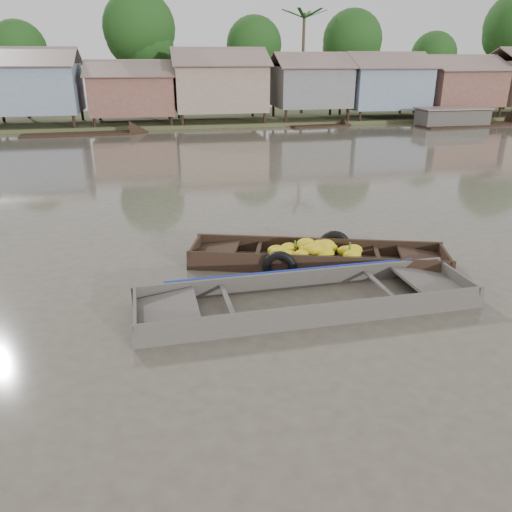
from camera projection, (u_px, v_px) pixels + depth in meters
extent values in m
plane|color=#4A4439|center=(281.00, 301.00, 10.45)|extent=(120.00, 120.00, 0.00)
cube|color=#384723|center=(184.00, 119.00, 40.50)|extent=(120.00, 12.00, 0.50)
cube|color=slate|center=(32.00, 88.00, 34.42)|extent=(6.20, 5.20, 3.20)
cube|color=brown|center=(22.00, 56.00, 32.38)|extent=(6.60, 3.02, 1.28)
cube|color=brown|center=(32.00, 56.00, 34.94)|extent=(6.60, 3.02, 1.28)
cube|color=brown|center=(132.00, 95.00, 35.81)|extent=(5.80, 4.60, 2.70)
cube|color=brown|center=(129.00, 68.00, 34.01)|extent=(6.20, 2.67, 1.14)
cube|color=brown|center=(131.00, 68.00, 36.27)|extent=(6.20, 2.67, 1.14)
cube|color=#876F5D|center=(219.00, 87.00, 36.77)|extent=(6.50, 5.30, 3.30)
cube|color=brown|center=(221.00, 56.00, 34.69)|extent=(6.90, 3.08, 1.31)
cube|color=brown|center=(216.00, 56.00, 37.29)|extent=(6.90, 3.08, 1.31)
cube|color=slate|center=(310.00, 87.00, 38.05)|extent=(5.40, 4.70, 2.90)
cube|color=brown|center=(316.00, 60.00, 36.18)|extent=(5.80, 2.73, 1.17)
cube|color=brown|center=(306.00, 60.00, 38.49)|extent=(5.80, 2.73, 1.17)
cube|color=slate|center=(384.00, 87.00, 39.16)|extent=(6.00, 5.00, 3.10)
cube|color=brown|center=(394.00, 60.00, 37.18)|extent=(6.40, 2.90, 1.24)
cube|color=brown|center=(379.00, 60.00, 39.64)|extent=(6.40, 2.90, 1.24)
cube|color=brown|center=(459.00, 87.00, 40.34)|extent=(5.70, 4.90, 2.80)
cube|color=brown|center=(472.00, 63.00, 38.45)|extent=(6.10, 2.85, 1.21)
cube|color=brown|center=(453.00, 62.00, 40.86)|extent=(6.10, 2.85, 1.21)
cylinder|color=#473323|center=(25.00, 89.00, 38.34)|extent=(0.28, 0.28, 4.90)
sphere|color=#123611|center=(18.00, 49.00, 37.30)|extent=(4.20, 4.20, 4.20)
cylinder|color=#473323|center=(143.00, 79.00, 38.79)|extent=(0.28, 0.28, 6.30)
sphere|color=#123611|center=(139.00, 28.00, 37.44)|extent=(5.40, 5.40, 5.40)
cylinder|color=#473323|center=(254.00, 84.00, 41.51)|extent=(0.28, 0.28, 5.25)
sphere|color=#123611|center=(254.00, 45.00, 40.39)|extent=(4.50, 4.50, 4.50)
cylinder|color=#473323|center=(350.00, 81.00, 41.96)|extent=(0.28, 0.28, 5.60)
sphere|color=#123611|center=(352.00, 40.00, 40.77)|extent=(4.80, 4.80, 4.80)
cylinder|color=#473323|center=(430.00, 86.00, 44.50)|extent=(0.28, 0.28, 4.55)
sphere|color=#123611|center=(434.00, 55.00, 43.54)|extent=(3.90, 3.90, 3.90)
cylinder|color=#473323|center=(509.00, 74.00, 44.46)|extent=(0.28, 0.28, 6.65)
cylinder|color=#473323|center=(303.00, 66.00, 41.26)|extent=(0.24, 0.24, 8.00)
cube|color=black|center=(317.00, 267.00, 12.37)|extent=(6.17, 2.90, 0.08)
cube|color=black|center=(317.00, 248.00, 12.89)|extent=(6.01, 1.97, 0.58)
cube|color=black|center=(317.00, 268.00, 11.66)|extent=(6.01, 1.97, 0.58)
cube|color=black|center=(445.00, 262.00, 11.99)|extent=(0.45, 1.31, 0.55)
cube|color=black|center=(422.00, 259.00, 12.01)|extent=(1.35, 1.43, 0.21)
cube|color=black|center=(196.00, 253.00, 12.56)|extent=(0.45, 1.31, 0.55)
cube|color=black|center=(216.00, 251.00, 12.49)|extent=(1.35, 1.43, 0.21)
cube|color=black|center=(258.00, 251.00, 12.37)|extent=(0.48, 1.27, 0.05)
cube|color=black|center=(378.00, 255.00, 12.09)|extent=(0.48, 1.27, 0.05)
ellipsoid|color=yellow|center=(321.00, 250.00, 12.08)|extent=(0.52, 0.43, 0.27)
ellipsoid|color=yellow|center=(307.00, 247.00, 12.35)|extent=(0.51, 0.42, 0.27)
ellipsoid|color=yellow|center=(345.00, 251.00, 12.46)|extent=(0.50, 0.41, 0.27)
ellipsoid|color=yellow|center=(288.00, 256.00, 12.09)|extent=(0.51, 0.42, 0.27)
ellipsoid|color=yellow|center=(319.00, 244.00, 12.25)|extent=(0.44, 0.36, 0.23)
ellipsoid|color=yellow|center=(287.00, 260.00, 12.03)|extent=(0.56, 0.46, 0.30)
ellipsoid|color=yellow|center=(362.00, 263.00, 11.81)|extent=(0.48, 0.40, 0.26)
ellipsoid|color=yellow|center=(277.00, 262.00, 12.03)|extent=(0.46, 0.38, 0.24)
ellipsoid|color=yellow|center=(352.00, 255.00, 12.00)|extent=(0.53, 0.44, 0.28)
ellipsoid|color=yellow|center=(325.00, 246.00, 12.10)|extent=(0.59, 0.49, 0.31)
ellipsoid|color=yellow|center=(301.00, 254.00, 11.98)|extent=(0.44, 0.37, 0.24)
ellipsoid|color=yellow|center=(276.00, 250.00, 12.47)|extent=(0.53, 0.43, 0.28)
ellipsoid|color=yellow|center=(310.00, 247.00, 12.42)|extent=(0.51, 0.42, 0.27)
ellipsoid|color=yellow|center=(308.00, 249.00, 12.13)|extent=(0.54, 0.44, 0.29)
ellipsoid|color=yellow|center=(306.00, 244.00, 12.23)|extent=(0.55, 0.45, 0.29)
ellipsoid|color=yellow|center=(280.00, 252.00, 12.28)|extent=(0.58, 0.48, 0.31)
ellipsoid|color=yellow|center=(313.00, 249.00, 12.02)|extent=(0.55, 0.45, 0.29)
ellipsoid|color=yellow|center=(311.00, 247.00, 12.49)|extent=(0.47, 0.39, 0.25)
ellipsoid|color=yellow|center=(326.00, 254.00, 12.00)|extent=(0.50, 0.41, 0.27)
ellipsoid|color=yellow|center=(315.00, 247.00, 12.32)|extent=(0.55, 0.45, 0.29)
ellipsoid|color=yellow|center=(276.00, 256.00, 12.31)|extent=(0.45, 0.37, 0.24)
ellipsoid|color=yellow|center=(353.00, 250.00, 12.36)|extent=(0.57, 0.47, 0.30)
ellipsoid|color=yellow|center=(328.00, 248.00, 12.55)|extent=(0.50, 0.41, 0.26)
ellipsoid|color=yellow|center=(330.00, 248.00, 12.59)|extent=(0.48, 0.40, 0.25)
ellipsoid|color=yellow|center=(322.00, 261.00, 11.90)|extent=(0.47, 0.38, 0.25)
ellipsoid|color=yellow|center=(289.00, 248.00, 12.33)|extent=(0.49, 0.41, 0.26)
ellipsoid|color=yellow|center=(305.00, 245.00, 12.53)|extent=(0.46, 0.38, 0.24)
cylinder|color=#3F6626|center=(295.00, 244.00, 12.21)|extent=(0.04, 0.04, 0.20)
cylinder|color=#3F6626|center=(327.00, 246.00, 12.13)|extent=(0.04, 0.04, 0.20)
cylinder|color=#3F6626|center=(350.00, 246.00, 12.08)|extent=(0.04, 0.04, 0.20)
torus|color=black|center=(334.00, 246.00, 12.92)|extent=(0.89, 0.44, 0.86)
torus|color=black|center=(280.00, 267.00, 11.66)|extent=(0.83, 0.43, 0.80)
cube|color=#413B37|center=(306.00, 309.00, 10.29)|extent=(6.89, 1.70, 0.08)
cube|color=#413B37|center=(295.00, 282.00, 10.96)|extent=(6.99, 0.39, 0.56)
cube|color=#413B37|center=(321.00, 318.00, 9.44)|extent=(6.99, 0.39, 0.56)
cube|color=#413B37|center=(456.00, 283.00, 10.92)|extent=(0.12, 1.71, 0.53)
cube|color=#413B37|center=(432.00, 283.00, 10.77)|extent=(1.24, 1.51, 0.23)
cube|color=#413B37|center=(136.00, 317.00, 9.48)|extent=(0.12, 1.71, 0.53)
cube|color=#413B37|center=(167.00, 311.00, 9.58)|extent=(1.24, 1.51, 0.23)
cube|color=#413B37|center=(228.00, 302.00, 9.82)|extent=(0.16, 1.64, 0.05)
cube|color=#413B37|center=(381.00, 286.00, 10.50)|extent=(0.16, 1.64, 0.05)
cube|color=#665E54|center=(307.00, 307.00, 10.28)|extent=(5.25, 1.51, 0.02)
cube|color=navy|center=(294.00, 272.00, 10.93)|extent=(5.65, 0.27, 0.14)
torus|color=olive|center=(412.00, 301.00, 10.48)|extent=(0.39, 0.39, 0.06)
torus|color=olive|center=(412.00, 300.00, 10.47)|extent=(0.32, 0.32, 0.06)
cube|color=black|center=(79.00, 136.00, 32.39)|extent=(7.13, 1.92, 0.35)
cube|color=black|center=(471.00, 127.00, 36.64)|extent=(8.45, 2.79, 0.35)
cube|color=black|center=(319.00, 128.00, 36.17)|extent=(4.19, 1.38, 0.35)
cube|color=black|center=(452.00, 118.00, 36.42)|extent=(5.00, 2.00, 1.20)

